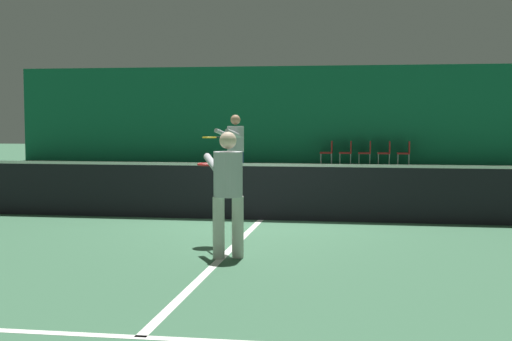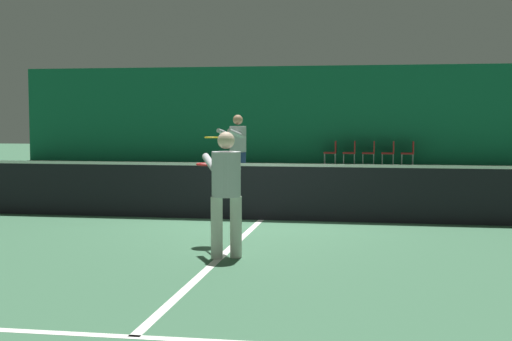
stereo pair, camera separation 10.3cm
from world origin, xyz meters
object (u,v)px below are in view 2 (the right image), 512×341
tennis_net (261,190)px  courtside_chair_4 (410,151)px  courtside_chair_2 (371,151)px  courtside_chair_3 (390,151)px  player_far (237,145)px  courtside_chair_1 (351,151)px  courtside_chair_0 (332,151)px  player_near (225,184)px

tennis_net → courtside_chair_4: bearing=77.6°
courtside_chair_2 → courtside_chair_3: bearing=90.0°
player_far → courtside_chair_1: (2.46, 8.78, -0.54)m
courtside_chair_0 → courtside_chair_4: bearing=90.0°
player_near → courtside_chair_3: player_near is taller
courtside_chair_0 → courtside_chair_1: same height
courtside_chair_0 → courtside_chair_1: size_ratio=1.00×
courtside_chair_3 → courtside_chair_2: bearing=-90.0°
player_near → player_far: size_ratio=0.88×
player_near → player_far: (-1.48, 8.37, 0.13)m
player_near → courtside_chair_3: (2.34, 17.15, -0.41)m
courtside_chair_3 → courtside_chair_0: bearing=-90.0°
courtside_chair_4 → player_near: bearing=-10.0°
player_near → courtside_chair_2: size_ratio=1.84×
courtside_chair_3 → courtside_chair_4: size_ratio=1.00×
player_far → tennis_net: bearing=40.6°
tennis_net → courtside_chair_2: tennis_net is taller
courtside_chair_0 → courtside_chair_3: (2.04, 0.00, 0.00)m
courtside_chair_4 → courtside_chair_2: bearing=-90.0°
tennis_net → courtside_chair_3: size_ratio=14.29×
player_near → courtside_chair_4: bearing=-36.3°
tennis_net → courtside_chair_3: tennis_net is taller
tennis_net → courtside_chair_3: bearing=80.2°
player_far → courtside_chair_0: (1.78, 8.78, -0.54)m
tennis_net → player_near: 3.20m
player_far → courtside_chair_2: size_ratio=2.10×
courtside_chair_1 → player_near: bearing=-3.3°
tennis_net → player_far: size_ratio=6.81×
courtside_chair_1 → courtside_chair_4: same height
player_far → courtside_chair_1: bearing=-170.3°
courtside_chair_1 → player_far: bearing=-15.7°
player_far → courtside_chair_1: size_ratio=2.10×
tennis_net → player_near: player_near is taller
courtside_chair_0 → player_far: bearing=-11.5°
courtside_chair_2 → courtside_chair_4: 1.36m
courtside_chair_1 → courtside_chair_0: bearing=-90.0°
courtside_chair_1 → courtside_chair_2: bearing=90.0°
tennis_net → courtside_chair_0: (0.37, 13.97, -0.03)m
player_far → courtside_chair_4: player_far is taller
tennis_net → courtside_chair_2: 14.07m
player_near → player_far: player_far is taller
player_far → courtside_chair_2: 9.34m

